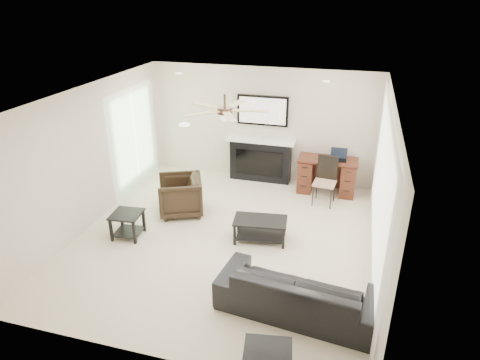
{
  "coord_description": "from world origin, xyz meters",
  "views": [
    {
      "loc": [
        1.99,
        -6.09,
        3.99
      ],
      "look_at": [
        0.25,
        0.07,
        1.11
      ],
      "focal_mm": 32.0,
      "sensor_mm": 36.0,
      "label": 1
    }
  ],
  "objects_px": {
    "sofa": "(299,292)",
    "fireplace_unit": "(261,140)",
    "armchair": "(180,195)",
    "desk": "(327,176)",
    "coffee_table": "(260,230)"
  },
  "relations": [
    {
      "from": "fireplace_unit",
      "to": "desk",
      "type": "relative_size",
      "value": 1.57
    },
    {
      "from": "sofa",
      "to": "armchair",
      "type": "xyz_separation_m",
      "value": [
        -2.6,
        2.15,
        0.06
      ]
    },
    {
      "from": "coffee_table",
      "to": "desk",
      "type": "height_order",
      "value": "desk"
    },
    {
      "from": "sofa",
      "to": "fireplace_unit",
      "type": "height_order",
      "value": "fireplace_unit"
    },
    {
      "from": "sofa",
      "to": "desk",
      "type": "relative_size",
      "value": 1.77
    },
    {
      "from": "sofa",
      "to": "fireplace_unit",
      "type": "distance_m",
      "value": 4.4
    },
    {
      "from": "coffee_table",
      "to": "fireplace_unit",
      "type": "height_order",
      "value": "fireplace_unit"
    },
    {
      "from": "armchair",
      "to": "coffee_table",
      "type": "distance_m",
      "value": 1.79
    },
    {
      "from": "coffee_table",
      "to": "desk",
      "type": "bearing_deg",
      "value": 60.43
    },
    {
      "from": "armchair",
      "to": "desk",
      "type": "distance_m",
      "value": 3.11
    },
    {
      "from": "coffee_table",
      "to": "desk",
      "type": "distance_m",
      "value": 2.42
    },
    {
      "from": "fireplace_unit",
      "to": "sofa",
      "type": "bearing_deg",
      "value": -70.01
    },
    {
      "from": "sofa",
      "to": "coffee_table",
      "type": "distance_m",
      "value": 1.84
    },
    {
      "from": "fireplace_unit",
      "to": "coffee_table",
      "type": "bearing_deg",
      "value": -76.72
    },
    {
      "from": "coffee_table",
      "to": "desk",
      "type": "xyz_separation_m",
      "value": [
        0.91,
        2.23,
        0.18
      ]
    }
  ]
}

